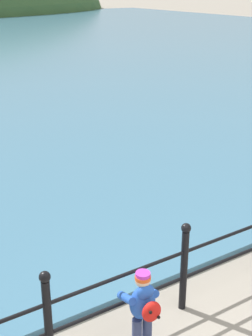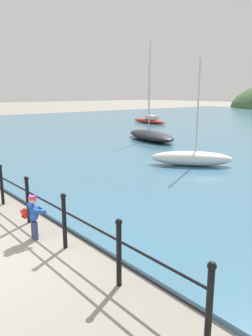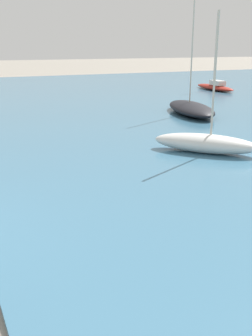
% 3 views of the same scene
% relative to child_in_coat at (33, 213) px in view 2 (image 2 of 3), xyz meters
% --- Properties ---
extents(iron_railing, '(7.34, 0.12, 1.21)m').
position_rel_child_in_coat_xyz_m(iron_railing, '(0.83, 0.32, 0.04)').
color(iron_railing, black).
rests_on(iron_railing, ground).
extents(child_in_coat, '(0.41, 0.55, 1.00)m').
position_rel_child_in_coat_xyz_m(child_in_coat, '(0.00, 0.00, 0.00)').
color(child_in_coat, navy).
rests_on(child_in_coat, ground).
extents(boat_twin_mast, '(5.17, 1.81, 5.99)m').
position_rel_child_in_coat_xyz_m(boat_twin_mast, '(-17.91, 20.99, -0.22)').
color(boat_twin_mast, maroon).
rests_on(boat_twin_mast, water).
extents(boat_mid_harbor, '(3.31, 3.05, 4.47)m').
position_rel_child_in_coat_xyz_m(boat_mid_harbor, '(-2.28, 8.33, -0.17)').
color(boat_mid_harbor, silver).
rests_on(boat_mid_harbor, water).
extents(boat_far_right, '(5.48, 3.29, 6.26)m').
position_rel_child_in_coat_xyz_m(boat_far_right, '(-9.00, 12.43, -0.20)').
color(boat_far_right, black).
rests_on(boat_far_right, water).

